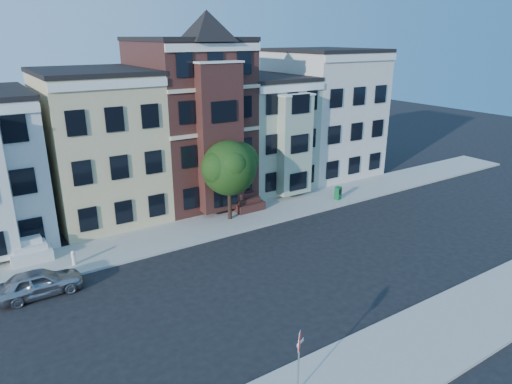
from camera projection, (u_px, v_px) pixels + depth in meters
ground at (305, 268)px, 25.67m from camera, size 120.00×120.00×0.00m
far_sidewalk at (233, 221)px, 31.98m from camera, size 60.00×4.00×0.15m
near_sidewalk at (424, 342)px, 19.31m from camera, size 60.00×4.00×0.15m
house_yellow at (99, 147)px, 31.90m from camera, size 7.00×9.00×10.00m
house_brown at (189, 123)px, 35.20m from camera, size 7.00×9.00×12.00m
house_green at (259, 133)px, 39.05m from camera, size 6.00×9.00×9.00m
house_cream at (322, 114)px, 42.34m from camera, size 8.00×9.00×11.00m
street_tree at (229, 172)px, 31.02m from camera, size 6.93×6.93×6.91m
parked_car at (39, 283)px, 22.75m from camera, size 4.08×1.68×1.38m
newspaper_box at (338, 193)px, 35.79m from camera, size 0.55×0.51×1.02m
fire_hydrant at (74, 259)px, 25.62m from camera, size 0.31×0.31×0.67m
stop_sign at (299, 359)px, 16.09m from camera, size 0.77×0.40×2.86m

